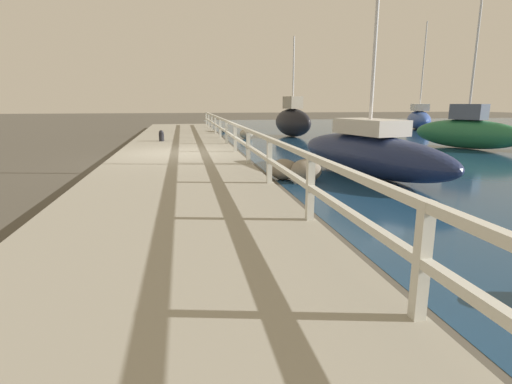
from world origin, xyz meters
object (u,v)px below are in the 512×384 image
at_px(sailboat_navy, 368,152).
at_px(sailboat_green, 467,131).
at_px(mooring_bollard, 161,136).
at_px(sailboat_blue, 419,119).
at_px(sailboat_black, 292,121).

relative_size(sailboat_navy, sailboat_green, 1.25).
distance_m(mooring_bollard, sailboat_blue, 19.61).
bearing_deg(sailboat_green, sailboat_blue, 41.79).
height_order(sailboat_navy, sailboat_black, sailboat_navy).
xyz_separation_m(mooring_bollard, sailboat_navy, (5.69, -7.85, 0.12)).
xyz_separation_m(sailboat_blue, sailboat_navy, (-11.86, -16.62, -0.13)).
bearing_deg(mooring_bollard, sailboat_green, -12.16).
relative_size(mooring_bollard, sailboat_black, 0.09).
distance_m(sailboat_black, sailboat_green, 8.96).
bearing_deg(sailboat_green, sailboat_navy, -167.79).
distance_m(mooring_bollard, sailboat_black, 8.22).
distance_m(sailboat_blue, sailboat_black, 11.45).
height_order(mooring_bollard, sailboat_navy, sailboat_navy).
height_order(sailboat_navy, sailboat_green, sailboat_navy).
xyz_separation_m(sailboat_blue, sailboat_black, (-10.56, -4.44, 0.13)).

